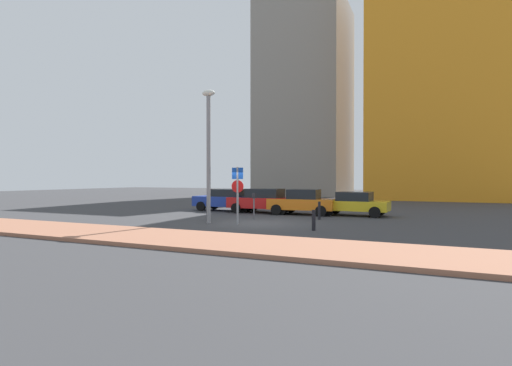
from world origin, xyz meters
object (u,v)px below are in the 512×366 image
Objects in this scene: traffic_bollard_near at (319,211)px; traffic_bollard_mid at (208,211)px; parking_meter at (254,202)px; parked_car_red at (264,200)px; street_lamp at (209,144)px; traffic_bollard_far at (314,220)px; parked_car_yellow at (354,203)px; parked_car_orange at (302,202)px; parked_car_blue at (228,199)px; parking_sign_post at (238,188)px.

traffic_bollard_mid is (-5.21, -2.90, 0.01)m from traffic_bollard_near.
parked_car_red is at bearing 104.98° from parking_meter.
parking_meter is at bearing 60.85° from street_lamp.
traffic_bollard_mid is at bearing 165.85° from traffic_bollard_far.
parked_car_yellow is at bearing 65.35° from traffic_bollard_near.
parking_meter is at bearing -136.75° from parked_car_yellow.
parked_car_yellow is at bearing 48.65° from street_lamp.
parked_car_orange is 1.00× the size of parked_car_yellow.
traffic_bollard_far is at bearing -43.05° from parked_car_blue.
parked_car_orange reaches higher than parked_car_blue.
parked_car_red is 5.66m from parked_car_yellow.
parking_sign_post is 2.61m from traffic_bollard_mid.
parking_sign_post reaches higher than parked_car_yellow.
street_lamp reaches higher than traffic_bollard_near.
parked_car_yellow is at bearing 43.25° from parking_meter.
parked_car_red reaches higher than parked_car_orange.
parked_car_red is 6.49m from parking_sign_post.
parked_car_red is 1.11× the size of parked_car_yellow.
street_lamp is 6.78× the size of traffic_bollard_near.
traffic_bollard_mid reaches higher than traffic_bollard_near.
parking_sign_post is 2.85× the size of traffic_bollard_near.
parking_sign_post is at bearing -58.94° from parked_car_blue.
traffic_bollard_far is at bearing -6.43° from street_lamp.
parked_car_yellow is at bearing 86.57° from traffic_bollard_far.
traffic_bollard_near is 1.11× the size of traffic_bollard_far.
parked_car_blue is 3.23× the size of parking_meter.
traffic_bollard_mid is (-0.61, 0.92, -3.40)m from street_lamp.
traffic_bollard_mid is 6.31m from traffic_bollard_far.
parked_car_orange is 4.12m from parking_meter.
parked_car_blue is 1.02× the size of parked_car_red.
parked_car_red is (2.85, -0.49, 0.02)m from parked_car_blue.
parking_sign_post reaches higher than traffic_bollard_far.
parking_sign_post is 2.66m from street_lamp.
street_lamp is 3.58m from traffic_bollard_mid.
parking_meter is (-1.54, -3.81, 0.14)m from parked_car_orange.
traffic_bollard_near is at bearing 50.49° from parking_sign_post.
parking_meter is 3.54m from traffic_bollard_near.
traffic_bollard_near is at bearing 22.98° from parking_meter.
parked_car_red is at bearing 101.13° from parking_sign_post.
street_lamp is (-5.95, -6.76, 3.16)m from parked_car_yellow.
parked_car_orange is at bearing 124.73° from traffic_bollard_near.
traffic_bollard_mid is (-1.98, -1.52, -0.42)m from parking_meter.
traffic_bollard_near is (1.69, -2.44, -0.30)m from parked_car_orange.
street_lamp is at bearing -131.35° from parked_car_yellow.
parked_car_yellow is (3.04, 0.50, -0.05)m from parked_car_orange.
parking_meter is (3.91, -4.46, 0.14)m from parked_car_blue.
parking_meter is 5.18m from traffic_bollard_far.
street_lamp reaches higher than parked_car_orange.
parking_sign_post reaches higher than parked_car_orange.
parking_sign_post is (4.09, -6.79, 0.96)m from parked_car_blue.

